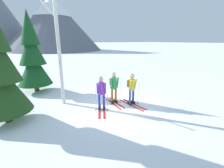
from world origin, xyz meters
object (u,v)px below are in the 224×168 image
Objects in this scene: pine_tree_near at (32,56)px; birch_tree_tall at (59,54)px; skier_in_yellow at (132,88)px; skier_in_purple at (101,92)px; skier_in_green at (114,86)px.

birch_tree_tall reaches higher than pine_tree_near.
birch_tree_tall is at bearing -71.76° from pine_tree_near.
skier_in_yellow is 0.34× the size of birch_tree_tall.
skier_in_purple is 1.64m from skier_in_yellow.
birch_tree_tall is (-1.38, 1.73, 1.71)m from skier_in_purple.
pine_tree_near reaches higher than skier_in_purple.
skier_in_green is 0.93m from skier_in_yellow.
skier_in_yellow is at bearing -42.17° from skier_in_green.
pine_tree_near is at bearing 116.65° from skier_in_purple.
skier_in_green is at bearing -52.53° from pine_tree_near.
birch_tree_tall is (0.99, -2.99, 0.32)m from pine_tree_near.
skier_in_purple is at bearing 172.47° from skier_in_yellow.
skier_in_yellow is 6.49m from pine_tree_near.
birch_tree_tall reaches higher than skier_in_yellow.
skier_in_purple is at bearing -51.34° from birch_tree_tall.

